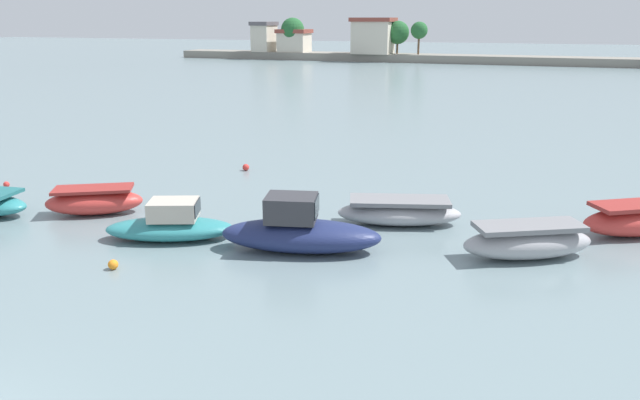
{
  "coord_description": "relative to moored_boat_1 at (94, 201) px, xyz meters",
  "views": [
    {
      "loc": [
        10.1,
        -6.12,
        7.53
      ],
      "look_at": [
        2.31,
        15.63,
        0.65
      ],
      "focal_mm": 34.32,
      "sensor_mm": 36.0,
      "label": 1
    }
  ],
  "objects": [
    {
      "name": "mooring_buoy_2",
      "position": [
        2.45,
        8.58,
        -0.36
      ],
      "size": [
        0.34,
        0.34,
        0.34
      ],
      "primitive_type": "sphere",
      "color": "red",
      "rests_on": "ground"
    },
    {
      "name": "mooring_buoy_3",
      "position": [
        4.31,
        -4.46,
        -0.37
      ],
      "size": [
        0.32,
        0.32,
        0.32
      ],
      "primitive_type": "sphere",
      "color": "orange",
      "rests_on": "ground"
    },
    {
      "name": "mooring_buoy_4",
      "position": [
        -1.38,
        3.02,
        -0.39
      ],
      "size": [
        0.28,
        0.28,
        0.28
      ],
      "primitive_type": "sphere",
      "color": "yellow",
      "rests_on": "ground"
    },
    {
      "name": "distant_shoreline",
      "position": [
        -0.88,
        92.26,
        2.03
      ],
      "size": [
        115.11,
        7.17,
        8.16
      ],
      "color": "gray",
      "rests_on": "ground"
    },
    {
      "name": "moored_boat_2",
      "position": [
        4.5,
        -1.48,
        -0.01
      ],
      "size": [
        4.82,
        3.21,
        1.42
      ],
      "rotation": [
        0.0,
        0.0,
        0.37
      ],
      "color": "teal",
      "rests_on": "ground"
    },
    {
      "name": "moored_boat_1",
      "position": [
        0.0,
        0.0,
        0.0
      ],
      "size": [
        4.01,
        3.12,
        1.09
      ],
      "rotation": [
        0.0,
        0.0,
        0.5
      ],
      "color": "#C63833",
      "rests_on": "ground"
    },
    {
      "name": "moored_boat_4",
      "position": [
        11.75,
        2.86,
        -0.05
      ],
      "size": [
        4.95,
        2.93,
        1.01
      ],
      "rotation": [
        0.0,
        0.0,
        0.28
      ],
      "color": "#9E9EA3",
      "rests_on": "ground"
    },
    {
      "name": "moored_boat_3",
      "position": [
        9.2,
        -1.0,
        0.15
      ],
      "size": [
        5.69,
        3.07,
        1.92
      ],
      "rotation": [
        0.0,
        0.0,
        0.23
      ],
      "color": "navy",
      "rests_on": "ground"
    },
    {
      "name": "mooring_buoy_1",
      "position": [
        -6.57,
        1.91,
        -0.39
      ],
      "size": [
        0.27,
        0.27,
        0.27
      ],
      "primitive_type": "sphere",
      "color": "red",
      "rests_on": "ground"
    },
    {
      "name": "moored_boat_5",
      "position": [
        16.43,
        0.91,
        0.03
      ],
      "size": [
        4.55,
        3.34,
        1.16
      ],
      "rotation": [
        0.0,
        0.0,
        0.48
      ],
      "color": "#9E9EA3",
      "rests_on": "ground"
    }
  ]
}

